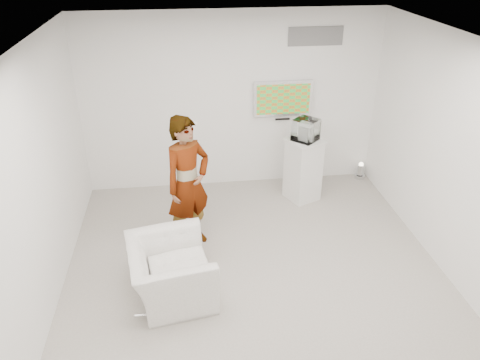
{
  "coord_description": "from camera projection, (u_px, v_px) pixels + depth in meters",
  "views": [
    {
      "loc": [
        -0.84,
        -4.97,
        4.03
      ],
      "look_at": [
        -0.12,
        0.6,
        1.04
      ],
      "focal_mm": 35.0,
      "sensor_mm": 36.0,
      "label": 1
    }
  ],
  "objects": [
    {
      "name": "console",
      "position": [
        306.0,
        133.0,
        7.46
      ],
      "size": [
        0.15,
        0.16,
        0.23
      ],
      "primitive_type": "cube",
      "rotation": [
        0.0,
        0.0,
        0.76
      ],
      "color": "silver",
      "rests_on": "pedestal"
    },
    {
      "name": "floor_uplight",
      "position": [
        360.0,
        171.0,
        8.58
      ],
      "size": [
        0.22,
        0.22,
        0.3
      ],
      "primitive_type": "cylinder",
      "rotation": [
        0.0,
        0.0,
        -0.15
      ],
      "color": "silver",
      "rests_on": "room"
    },
    {
      "name": "tv",
      "position": [
        283.0,
        99.0,
        7.85
      ],
      "size": [
        1.0,
        0.08,
        0.6
      ],
      "primitive_type": "cube",
      "color": "silver",
      "rests_on": "room"
    },
    {
      "name": "armchair",
      "position": [
        171.0,
        271.0,
        5.71
      ],
      "size": [
        1.14,
        1.25,
        0.72
      ],
      "primitive_type": "imported",
      "rotation": [
        0.0,
        0.0,
        1.74
      ],
      "color": "white",
      "rests_on": "room"
    },
    {
      "name": "vitrine",
      "position": [
        306.0,
        130.0,
        7.44
      ],
      "size": [
        0.49,
        0.49,
        0.35
      ],
      "primitive_type": "cube",
      "rotation": [
        0.0,
        0.0,
        0.78
      ],
      "color": "silver",
      "rests_on": "pedestal"
    },
    {
      "name": "room",
      "position": [
        256.0,
        169.0,
        5.63
      ],
      "size": [
        5.01,
        5.01,
        3.0
      ],
      "color": "#B0AAA1",
      "rests_on": "ground"
    },
    {
      "name": "person",
      "position": [
        188.0,
        184.0,
        6.4
      ],
      "size": [
        0.85,
        0.79,
        1.95
      ],
      "primitive_type": "imported",
      "rotation": [
        0.0,
        0.0,
        0.63
      ],
      "color": "white",
      "rests_on": "room"
    },
    {
      "name": "logo_decal",
      "position": [
        316.0,
        36.0,
        7.47
      ],
      "size": [
        0.9,
        0.02,
        0.3
      ],
      "primitive_type": "cube",
      "color": "slate",
      "rests_on": "room"
    },
    {
      "name": "pedestal",
      "position": [
        303.0,
        170.0,
        7.77
      ],
      "size": [
        0.68,
        0.68,
        1.07
      ],
      "primitive_type": "cube",
      "rotation": [
        0.0,
        0.0,
        0.41
      ],
      "color": "silver",
      "rests_on": "room"
    },
    {
      "name": "wii_remote",
      "position": [
        193.0,
        123.0,
        6.29
      ],
      "size": [
        0.11,
        0.14,
        0.04
      ],
      "primitive_type": "cube",
      "rotation": [
        0.0,
        0.0,
        0.6
      ],
      "color": "silver",
      "rests_on": "person"
    }
  ]
}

